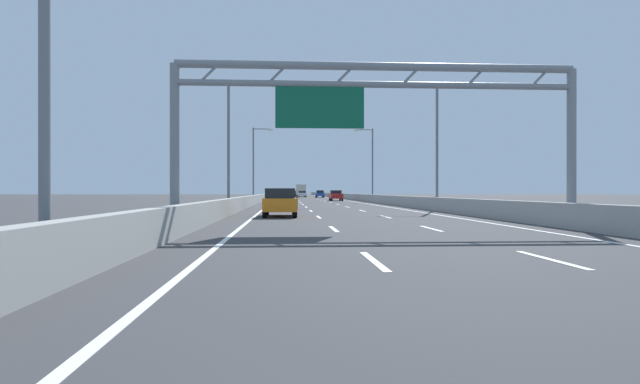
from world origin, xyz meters
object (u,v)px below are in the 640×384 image
white_car (302,194)px  orange_car (280,202)px  box_truck (301,190)px  streetlamp_right_mid (434,137)px  streetlamp_right_far (371,160)px  sign_gantry (370,102)px  streetlamp_left_far (255,160)px  black_car (285,200)px  streetlamp_left_mid (232,136)px  blue_car (320,194)px  red_car (336,195)px

white_car → orange_car: orange_car is taller
box_truck → streetlamp_right_mid: bearing=-85.7°
streetlamp_right_mid → streetlamp_right_far: bearing=90.0°
sign_gantry → box_truck: (0.50, 115.01, -3.19)m
streetlamp_left_far → orange_car: (3.62, -40.10, -4.62)m
box_truck → black_car: bearing=-92.3°
streetlamp_left_mid → blue_car: bearing=81.6°
red_car → black_car: bearing=-101.3°
streetlamp_left_far → box_truck: 66.59m
streetlamp_right_mid → black_car: streetlamp_right_mid is taller
sign_gantry → box_truck: size_ratio=1.95×
streetlamp_left_far → streetlamp_right_far: size_ratio=1.00×
sign_gantry → streetlamp_right_far: size_ratio=1.66×
streetlamp_left_mid → sign_gantry: bearing=-69.3°
blue_car → red_car: size_ratio=1.09×
orange_car → box_truck: size_ratio=0.55×
streetlamp_right_mid → white_car: bearing=95.0°
streetlamp_right_far → orange_car: streetlamp_right_far is taller
streetlamp_left_far → red_car: bearing=33.4°
streetlamp_left_far → orange_car: 40.52m
white_car → streetlamp_left_far: bearing=-98.2°
box_truck → sign_gantry: bearing=-90.2°
red_car → streetlamp_right_far: bearing=-62.1°
orange_car → red_car: bearing=81.1°
streetlamp_left_far → red_car: 14.04m
sign_gantry → streetlamp_left_mid: 20.27m
black_car → white_car: bearing=87.4°
red_car → black_car: (-7.19, -35.83, -0.04)m
blue_car → white_car: size_ratio=1.11×
streetlamp_right_far → red_car: (-3.86, 7.29, -4.63)m
sign_gantry → blue_car: sign_gantry is taller
orange_car → box_truck: box_truck is taller
orange_car → box_truck: 106.21m
red_car → white_car: bearing=94.3°
streetlamp_left_mid → blue_car: 76.52m
white_car → red_car: size_ratio=0.98×
sign_gantry → streetlamp_left_mid: streetlamp_left_mid is taller
streetlamp_right_mid → box_truck: size_ratio=1.17×
sign_gantry → black_car: (-3.29, 20.43, -4.09)m
black_car → orange_car: orange_car is taller
streetlamp_left_far → blue_car: size_ratio=2.06×
streetlamp_right_far → red_car: streetlamp_right_far is taller
black_car → box_truck: box_truck is taller
streetlamp_left_far → red_car: size_ratio=2.24×
blue_car → streetlamp_left_mid: bearing=-98.4°
box_truck → blue_car: bearing=-80.3°
blue_car → red_car: bearing=-90.1°
black_car → box_truck: (3.79, 94.58, 0.90)m
streetlamp_right_mid → streetlamp_left_far: (-14.93, 30.02, 0.00)m
blue_car → box_truck: 20.81m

